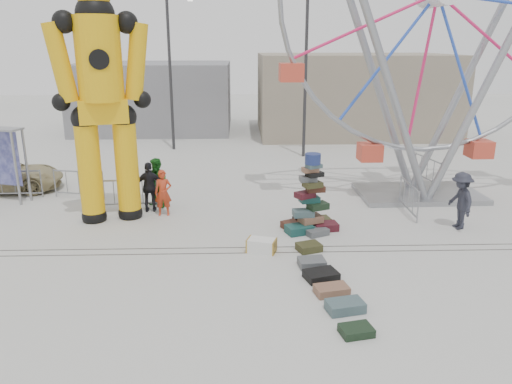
{
  "coord_description": "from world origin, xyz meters",
  "views": [
    {
      "loc": [
        -0.3,
        -12.43,
        5.75
      ],
      "look_at": [
        0.18,
        2.33,
        1.28
      ],
      "focal_mm": 35.0,
      "sensor_mm": 36.0,
      "label": 1
    }
  ],
  "objects_px": {
    "barricade_dummy_b": "(79,184)",
    "barricade_wheel_back": "(427,170)",
    "pedestrian_black": "(150,187)",
    "lamp_post_right": "(308,68)",
    "steamer_trunk": "(262,245)",
    "barricade_dummy_a": "(15,184)",
    "parked_suv": "(3,176)",
    "pedestrian_green": "(157,183)",
    "lamp_post_left": "(172,66)",
    "barricade_dummy_c": "(128,194)",
    "pedestrian_grey": "(461,201)",
    "barricade_wheel_front": "(409,198)",
    "pedestrian_red": "(163,193)",
    "suitcase_tower": "(310,209)",
    "crash_test_dummy": "(102,93)",
    "ferris_wheel": "(435,22)"
  },
  "relations": [
    {
      "from": "barricade_wheel_front",
      "to": "pedestrian_grey",
      "type": "bearing_deg",
      "value": -141.37
    },
    {
      "from": "lamp_post_right",
      "to": "steamer_trunk",
      "type": "distance_m",
      "value": 13.33
    },
    {
      "from": "pedestrian_grey",
      "to": "parked_suv",
      "type": "height_order",
      "value": "pedestrian_grey"
    },
    {
      "from": "barricade_dummy_c",
      "to": "crash_test_dummy",
      "type": "bearing_deg",
      "value": -111.24
    },
    {
      "from": "lamp_post_right",
      "to": "barricade_dummy_a",
      "type": "xyz_separation_m",
      "value": [
        -12.01,
        -6.86,
        -3.93
      ]
    },
    {
      "from": "barricade_dummy_b",
      "to": "parked_suv",
      "type": "distance_m",
      "value": 3.49
    },
    {
      "from": "crash_test_dummy",
      "to": "steamer_trunk",
      "type": "bearing_deg",
      "value": -46.05
    },
    {
      "from": "crash_test_dummy",
      "to": "ferris_wheel",
      "type": "distance_m",
      "value": 11.67
    },
    {
      "from": "pedestrian_grey",
      "to": "crash_test_dummy",
      "type": "bearing_deg",
      "value": -101.38
    },
    {
      "from": "barricade_dummy_a",
      "to": "barricade_wheel_back",
      "type": "height_order",
      "value": "same"
    },
    {
      "from": "barricade_wheel_back",
      "to": "parked_suv",
      "type": "relative_size",
      "value": 0.44
    },
    {
      "from": "suitcase_tower",
      "to": "barricade_dummy_a",
      "type": "bearing_deg",
      "value": 144.37
    },
    {
      "from": "lamp_post_left",
      "to": "ferris_wheel",
      "type": "bearing_deg",
      "value": -40.96
    },
    {
      "from": "ferris_wheel",
      "to": "steamer_trunk",
      "type": "relative_size",
      "value": 16.13
    },
    {
      "from": "lamp_post_left",
      "to": "lamp_post_right",
      "type": "bearing_deg",
      "value": -15.95
    },
    {
      "from": "lamp_post_left",
      "to": "pedestrian_green",
      "type": "bearing_deg",
      "value": -86.45
    },
    {
      "from": "ferris_wheel",
      "to": "pedestrian_grey",
      "type": "distance_m",
      "value": 6.51
    },
    {
      "from": "ferris_wheel",
      "to": "barricade_dummy_a",
      "type": "xyz_separation_m",
      "value": [
        -15.52,
        0.26,
        -5.86
      ]
    },
    {
      "from": "barricade_dummy_b",
      "to": "pedestrian_red",
      "type": "distance_m",
      "value": 4.08
    },
    {
      "from": "crash_test_dummy",
      "to": "barricade_dummy_c",
      "type": "relative_size",
      "value": 3.97
    },
    {
      "from": "barricade_wheel_back",
      "to": "barricade_dummy_a",
      "type": "bearing_deg",
      "value": -94.73
    },
    {
      "from": "crash_test_dummy",
      "to": "ferris_wheel",
      "type": "height_order",
      "value": "ferris_wheel"
    },
    {
      "from": "barricade_wheel_back",
      "to": "parked_suv",
      "type": "distance_m",
      "value": 17.38
    },
    {
      "from": "pedestrian_grey",
      "to": "lamp_post_right",
      "type": "bearing_deg",
      "value": -166.63
    },
    {
      "from": "parked_suv",
      "to": "suitcase_tower",
      "type": "bearing_deg",
      "value": -120.08
    },
    {
      "from": "barricade_wheel_back",
      "to": "pedestrian_black",
      "type": "distance_m",
      "value": 11.57
    },
    {
      "from": "lamp_post_left",
      "to": "barricade_dummy_b",
      "type": "bearing_deg",
      "value": -105.81
    },
    {
      "from": "lamp_post_left",
      "to": "ferris_wheel",
      "type": "relative_size",
      "value": 0.61
    },
    {
      "from": "pedestrian_grey",
      "to": "barricade_dummy_a",
      "type": "bearing_deg",
      "value": -108.77
    },
    {
      "from": "barricade_dummy_a",
      "to": "barricade_dummy_b",
      "type": "relative_size",
      "value": 1.0
    },
    {
      "from": "lamp_post_right",
      "to": "barricade_dummy_a",
      "type": "bearing_deg",
      "value": -150.26
    },
    {
      "from": "lamp_post_left",
      "to": "barricade_dummy_c",
      "type": "height_order",
      "value": "lamp_post_left"
    },
    {
      "from": "lamp_post_left",
      "to": "suitcase_tower",
      "type": "xyz_separation_m",
      "value": [
        5.8,
        -12.6,
        -3.79
      ]
    },
    {
      "from": "pedestrian_green",
      "to": "parked_suv",
      "type": "xyz_separation_m",
      "value": [
        -6.5,
        2.27,
        -0.27
      ]
    },
    {
      "from": "barricade_wheel_front",
      "to": "parked_suv",
      "type": "xyz_separation_m",
      "value": [
        -15.3,
        3.23,
        0.07
      ]
    },
    {
      "from": "barricade_dummy_b",
      "to": "pedestrian_grey",
      "type": "relative_size",
      "value": 1.08
    },
    {
      "from": "barricade_dummy_b",
      "to": "pedestrian_black",
      "type": "relative_size",
      "value": 1.13
    },
    {
      "from": "lamp_post_right",
      "to": "barricade_dummy_a",
      "type": "height_order",
      "value": "lamp_post_right"
    },
    {
      "from": "barricade_dummy_b",
      "to": "pedestrian_green",
      "type": "bearing_deg",
      "value": -8.59
    },
    {
      "from": "barricade_wheel_back",
      "to": "parked_suv",
      "type": "xyz_separation_m",
      "value": [
        -17.37,
        -0.68,
        0.07
      ]
    },
    {
      "from": "lamp_post_left",
      "to": "pedestrian_red",
      "type": "distance_m",
      "value": 11.7
    },
    {
      "from": "pedestrian_green",
      "to": "steamer_trunk",
      "type": "bearing_deg",
      "value": -12.85
    },
    {
      "from": "pedestrian_grey",
      "to": "barricade_wheel_front",
      "type": "bearing_deg",
      "value": -147.42
    },
    {
      "from": "barricade_dummy_c",
      "to": "parked_suv",
      "type": "distance_m",
      "value": 5.97
    },
    {
      "from": "lamp_post_left",
      "to": "barricade_wheel_front",
      "type": "distance_m",
      "value": 15.12
    },
    {
      "from": "pedestrian_grey",
      "to": "steamer_trunk",
      "type": "bearing_deg",
      "value": -80.42
    },
    {
      "from": "barricade_dummy_b",
      "to": "barricade_wheel_back",
      "type": "distance_m",
      "value": 14.15
    },
    {
      "from": "crash_test_dummy",
      "to": "pedestrian_grey",
      "type": "distance_m",
      "value": 11.82
    },
    {
      "from": "steamer_trunk",
      "to": "pedestrian_red",
      "type": "distance_m",
      "value": 4.62
    },
    {
      "from": "lamp_post_left",
      "to": "pedestrian_grey",
      "type": "xyz_separation_m",
      "value": [
        10.57,
        -12.62,
        -3.56
      ]
    }
  ]
}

